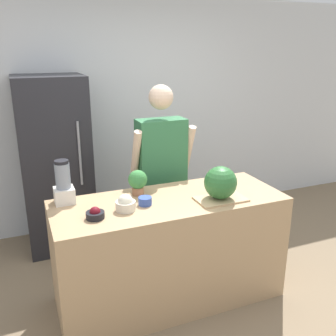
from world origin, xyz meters
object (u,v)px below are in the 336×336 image
(person, at_px, (161,174))
(potted_plant, at_px, (138,181))
(bowl_small_blue, at_px, (145,201))
(watermelon, at_px, (221,183))
(blender, at_px, (63,185))
(refrigerator, at_px, (56,164))
(bowl_cherries, at_px, (95,214))
(bowl_cream, at_px, (126,204))

(person, height_order, potted_plant, person)
(bowl_small_blue, bearing_deg, potted_plant, 86.29)
(watermelon, relative_size, blender, 0.76)
(refrigerator, height_order, potted_plant, refrigerator)
(bowl_small_blue, bearing_deg, watermelon, -12.48)
(watermelon, xyz_separation_m, potted_plant, (-0.56, 0.34, -0.03))
(person, relative_size, watermelon, 6.73)
(person, xyz_separation_m, potted_plant, (-0.38, -0.45, 0.13))
(bowl_cherries, distance_m, bowl_cream, 0.24)
(watermelon, relative_size, bowl_cherries, 1.97)
(bowl_cherries, bearing_deg, person, 43.71)
(person, xyz_separation_m, bowl_cream, (-0.56, -0.71, 0.07))
(bowl_cream, distance_m, potted_plant, 0.32)
(refrigerator, distance_m, potted_plant, 1.25)
(person, relative_size, potted_plant, 8.36)
(watermelon, relative_size, potted_plant, 1.24)
(bowl_small_blue, height_order, blender, blender)
(refrigerator, height_order, person, refrigerator)
(bowl_small_blue, distance_m, potted_plant, 0.23)
(refrigerator, distance_m, bowl_small_blue, 1.44)
(blender, xyz_separation_m, potted_plant, (0.57, -0.06, -0.03))
(refrigerator, xyz_separation_m, potted_plant, (0.52, -1.13, 0.13))
(person, bearing_deg, potted_plant, -130.16)
(bowl_small_blue, height_order, potted_plant, potted_plant)
(refrigerator, xyz_separation_m, watermelon, (1.09, -1.47, 0.15))
(bowl_cherries, bearing_deg, watermelon, -2.14)
(person, xyz_separation_m, blender, (-0.95, -0.39, 0.16))
(person, height_order, bowl_cherries, person)
(refrigerator, relative_size, blender, 5.27)
(watermelon, height_order, bowl_cherries, watermelon)
(bowl_cherries, relative_size, potted_plant, 0.63)
(bowl_cherries, bearing_deg, potted_plant, 36.72)
(bowl_small_blue, distance_m, blender, 0.63)
(person, bearing_deg, refrigerator, 143.09)
(refrigerator, bearing_deg, watermelon, -53.59)
(potted_plant, bearing_deg, bowl_cream, -124.62)
(watermelon, height_order, potted_plant, watermelon)
(person, distance_m, blender, 1.04)
(watermelon, height_order, blender, blender)
(bowl_cream, xyz_separation_m, blender, (-0.39, 0.31, 0.09))
(blender, bearing_deg, bowl_small_blue, -26.10)
(bowl_cream, bearing_deg, person, 51.76)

